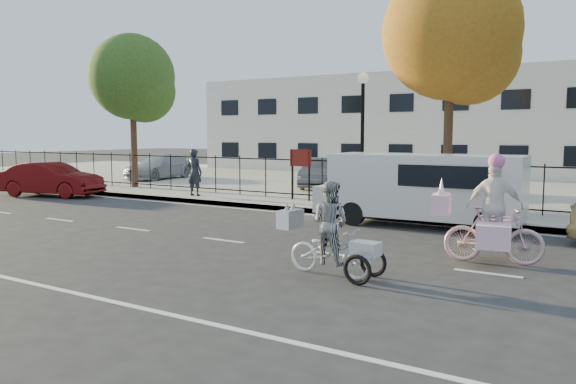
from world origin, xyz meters
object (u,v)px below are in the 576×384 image
Objects in this scene: lamppost at (363,115)px; red_sedan at (51,179)px; white_van at (422,187)px; zebra_trike at (330,239)px; lot_car_a at (159,167)px; unicorn_bike at (492,223)px; lot_car_d at (450,178)px; pedestrian at (195,172)px; lot_car_c at (320,173)px.

red_sedan is at bearing -166.09° from lamppost.
zebra_trike is at bearing -89.32° from white_van.
lamppost is 0.78× the size of white_van.
zebra_trike is 6.10m from white_van.
lamppost is at bearing -22.00° from lot_car_a.
unicorn_bike is 4.45m from white_van.
unicorn_bike is at bearing -39.34° from zebra_trike.
unicorn_bike is 17.72m from red_sedan.
lot_car_a is at bearing 50.99° from unicorn_bike.
zebra_trike reaches higher than lot_car_d.
red_sedan is (-15.23, 5.38, 0.03)m from zebra_trike.
lamppost is at bearing 31.77° from unicorn_bike.
zebra_trike reaches higher than red_sedan.
lamppost is 9.27m from zebra_trike.
red_sedan is at bearing 70.10° from unicorn_bike.
red_sedan is 2.31× the size of pedestrian.
lot_car_a reaches higher than red_sedan.
lamppost is 5.46m from lot_car_d.
lot_car_c is 5.58m from lot_car_d.
lamppost is 14.21m from lot_car_a.
white_van is 3.11× the size of pedestrian.
white_van is at bearing -64.99° from lot_car_c.
unicorn_bike is (2.24, 2.45, 0.14)m from zebra_trike.
lamppost is 12.71m from red_sedan.
lamppost is at bearing -174.24° from pedestrian.
pedestrian is at bearing -123.93° from lot_car_d.
lamppost is 2.20× the size of zebra_trike.
lamppost reaches higher than pedestrian.
lot_car_c is (-7.03, 12.79, 0.14)m from zebra_trike.
white_van reaches higher than lot_car_c.
white_van is 1.29× the size of lot_car_a.
lot_car_a is 15.01m from lot_car_d.
lot_car_c is at bearing 131.59° from lamppost.
lot_car_c is (-6.71, 6.71, -0.28)m from white_van.
lot_car_a is at bearing 155.45° from white_van.
lot_car_d is at bearing -2.82° from lot_car_a.
lamppost reaches higher than lot_car_a.
lamppost is 2.43× the size of pedestrian.
zebra_trike is 12.19m from pedestrian.
red_sedan is 6.03m from pedestrian.
lot_car_d is at bearing -75.76° from red_sedan.
unicorn_bike reaches higher than lot_car_a.
lot_car_c is 1.07× the size of lot_car_d.
lot_car_c is at bearing -117.89° from pedestrian.
unicorn_bike reaches higher than lot_car_c.
zebra_trike is 1.10× the size of pedestrian.
unicorn_bike is 13.89m from lot_car_c.
unicorn_bike reaches higher than pedestrian.
unicorn_bike reaches higher than zebra_trike.
unicorn_bike is at bearing -114.29° from red_sedan.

